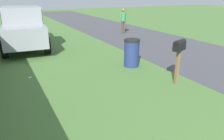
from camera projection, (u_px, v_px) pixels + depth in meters
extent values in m
cube|color=brown|center=(177.00, 68.00, 6.72)|extent=(0.09, 0.09, 1.08)
cube|color=black|center=(179.00, 47.00, 6.51)|extent=(0.38, 0.55, 0.22)
cylinder|color=black|center=(180.00, 43.00, 6.47)|extent=(0.38, 0.55, 0.20)
cube|color=red|center=(177.00, 44.00, 6.58)|extent=(0.02, 0.04, 0.18)
cube|color=#93999E|center=(23.00, 30.00, 11.22)|extent=(5.44, 2.22, 0.90)
cube|color=#93999E|center=(22.00, 15.00, 10.39)|extent=(1.93, 1.80, 0.76)
cube|color=black|center=(22.00, 15.00, 10.39)|extent=(1.88, 1.83, 0.53)
cube|color=#93999E|center=(37.00, 17.00, 12.38)|extent=(2.76, 0.29, 0.12)
cube|color=#93999E|center=(5.00, 19.00, 11.77)|extent=(2.76, 0.29, 0.12)
cylinder|color=black|center=(47.00, 46.00, 10.20)|extent=(0.78, 0.32, 0.76)
cylinder|color=black|center=(4.00, 49.00, 9.53)|extent=(0.78, 0.32, 0.76)
cylinder|color=black|center=(39.00, 33.00, 13.25)|extent=(0.78, 0.32, 0.76)
cylinder|color=black|center=(7.00, 36.00, 12.58)|extent=(0.78, 0.32, 0.76)
cylinder|color=navy|center=(132.00, 54.00, 8.41)|extent=(0.57, 0.57, 0.98)
cylinder|color=black|center=(132.00, 40.00, 8.24)|extent=(0.60, 0.60, 0.08)
cylinder|color=#4C4238|center=(122.00, 27.00, 15.27)|extent=(0.14, 0.14, 0.84)
cylinder|color=#4C4238|center=(124.00, 27.00, 15.31)|extent=(0.14, 0.14, 0.84)
cylinder|color=#3F8C4C|center=(123.00, 17.00, 15.05)|extent=(0.30, 0.30, 0.63)
sphere|color=#8C6647|center=(123.00, 10.00, 14.90)|extent=(0.23, 0.23, 0.23)
cylinder|color=#3F8C4C|center=(121.00, 16.00, 14.98)|extent=(0.09, 0.17, 0.57)
cylinder|color=#3F8C4C|center=(126.00, 16.00, 15.09)|extent=(0.09, 0.17, 0.57)
cube|color=silver|center=(30.00, 77.00, 7.42)|extent=(0.14, 0.15, 0.01)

